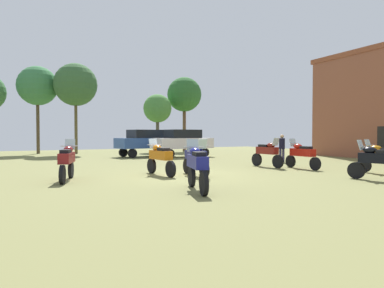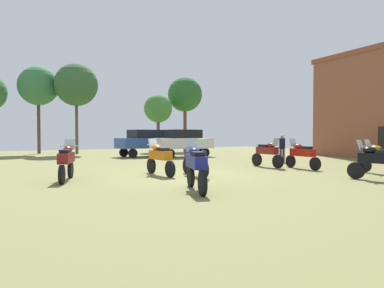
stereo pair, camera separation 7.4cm
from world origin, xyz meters
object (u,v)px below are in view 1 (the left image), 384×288
(tree_3, at_px, (157,109))
(tree_6, at_px, (76,85))
(motorcycle_3, at_px, (267,153))
(tree_7, at_px, (184,95))
(tree_5, at_px, (37,86))
(motorcycle_8, at_px, (382,157))
(car_3, at_px, (145,141))
(motorcycle_6, at_px, (196,158))
(person_1, at_px, (282,146))
(motorcycle_1, at_px, (302,154))
(motorcycle_7, at_px, (197,165))
(motorcycle_4, at_px, (378,161))
(motorcycle_2, at_px, (160,157))
(motorcycle_5, at_px, (67,160))
(car_2, at_px, (183,141))

(tree_3, relative_size, tree_6, 0.71)
(motorcycle_3, xyz_separation_m, tree_7, (3.76, 17.50, 4.92))
(tree_5, bearing_deg, tree_7, -3.66)
(motorcycle_3, height_order, motorcycle_8, motorcycle_3)
(tree_6, bearing_deg, car_3, -56.18)
(motorcycle_6, distance_m, tree_5, 21.09)
(car_3, bearing_deg, person_1, -159.15)
(motorcycle_1, height_order, motorcycle_7, motorcycle_7)
(motorcycle_7, height_order, motorcycle_8, motorcycle_7)
(motorcycle_4, xyz_separation_m, motorcycle_6, (-5.09, 4.24, 0.01))
(motorcycle_2, distance_m, motorcycle_8, 9.22)
(motorcycle_6, height_order, tree_7, tree_7)
(motorcycle_3, relative_size, motorcycle_7, 0.95)
(tree_3, bearing_deg, tree_5, 172.22)
(motorcycle_2, bearing_deg, motorcycle_4, -44.87)
(tree_3, height_order, tree_7, tree_7)
(motorcycle_3, xyz_separation_m, motorcycle_5, (-9.67, -0.82, -0.00))
(motorcycle_1, relative_size, motorcycle_5, 1.00)
(motorcycle_5, bearing_deg, tree_6, 97.56)
(motorcycle_8, xyz_separation_m, tree_5, (-12.02, 22.92, 5.06))
(motorcycle_5, relative_size, tree_7, 0.30)
(motorcycle_6, relative_size, person_1, 1.32)
(motorcycle_6, distance_m, tree_7, 21.49)
(motorcycle_3, distance_m, motorcycle_8, 5.10)
(car_3, xyz_separation_m, tree_3, (3.41, 6.28, 2.93))
(car_3, relative_size, person_1, 2.78)
(motorcycle_8, height_order, person_1, person_1)
(motorcycle_1, relative_size, tree_5, 0.30)
(car_3, height_order, person_1, car_3)
(motorcycle_1, distance_m, person_1, 3.75)
(motorcycle_5, height_order, car_2, car_2)
(car_2, xyz_separation_m, tree_3, (1.13, 8.01, 2.93))
(motorcycle_3, height_order, tree_5, tree_5)
(motorcycle_1, distance_m, tree_7, 19.75)
(person_1, distance_m, tree_7, 16.32)
(motorcycle_7, xyz_separation_m, tree_7, (10.32, 22.30, 4.90))
(motorcycle_1, distance_m, motorcycle_3, 1.70)
(motorcycle_6, bearing_deg, motorcycle_7, 64.30)
(motorcycle_4, height_order, motorcycle_8, motorcycle_4)
(motorcycle_8, bearing_deg, motorcycle_6, 149.39)
(motorcycle_8, bearing_deg, motorcycle_2, 147.59)
(motorcycle_2, xyz_separation_m, motorcycle_7, (-0.47, -4.07, 0.02))
(motorcycle_2, height_order, tree_5, tree_5)
(motorcycle_4, bearing_deg, motorcycle_3, 76.04)
(motorcycle_4, xyz_separation_m, person_1, (2.46, 7.70, 0.24))
(tree_3, relative_size, tree_7, 0.74)
(motorcycle_3, distance_m, person_1, 3.28)
(person_1, bearing_deg, tree_5, 158.81)
(car_3, relative_size, tree_3, 0.83)
(motorcycle_4, bearing_deg, motorcycle_7, 155.82)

